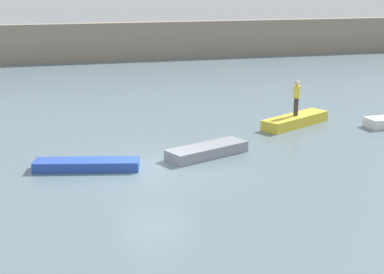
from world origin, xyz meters
name	(u,v)px	position (x,y,z in m)	size (l,w,h in m)	color
ground_plane	(153,169)	(0.00, 0.00, 0.00)	(120.00, 120.00, 0.00)	slate
embankment_wall	(83,42)	(0.00, 29.82, 1.58)	(80.00, 1.20, 3.17)	gray
rowboat_blue	(87,165)	(-2.37, 0.58, 0.19)	(3.84, 0.91, 0.37)	#2B4CAD
rowboat_grey	(207,151)	(2.39, 1.07, 0.21)	(3.43, 1.08, 0.43)	gray
rowboat_yellow	(295,121)	(7.86, 4.69, 0.25)	(3.96, 1.00, 0.49)	gold
person_yellow_shirt	(297,96)	(7.86, 4.69, 1.43)	(0.32, 0.32, 1.68)	#38332D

